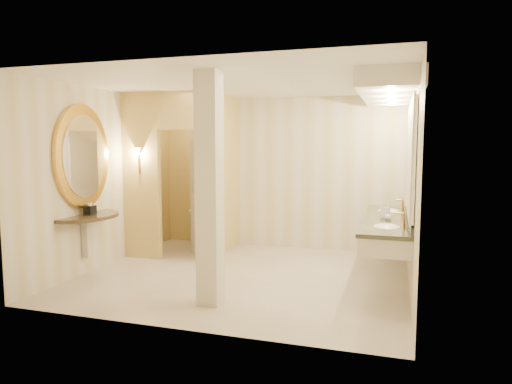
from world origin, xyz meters
TOP-DOWN VIEW (x-y plane):
  - floor at (0.00, 0.00)m, footprint 4.50×4.50m
  - ceiling at (0.00, 0.00)m, footprint 4.50×4.50m
  - wall_back at (0.00, 2.00)m, footprint 4.50×0.02m
  - wall_front at (0.00, -2.00)m, footprint 4.50×0.02m
  - wall_left at (-2.25, 0.00)m, footprint 0.02×4.00m
  - wall_right at (2.25, 0.00)m, footprint 0.02×4.00m
  - toilet_closet at (-1.14, 0.96)m, footprint 1.50×1.55m
  - wall_sconce at (-1.93, 0.43)m, footprint 0.14×0.14m
  - vanity at (1.98, 0.39)m, footprint 0.75×2.77m
  - console_shelf at (-2.21, -0.59)m, footprint 1.13×1.13m
  - pillar at (-0.01, -1.19)m, footprint 0.26×0.26m
  - tissue_box at (-2.10, -0.60)m, footprint 0.14×0.14m
  - toilet at (-1.21, 1.39)m, footprint 0.63×0.86m
  - soap_bottle_a at (1.94, 0.79)m, footprint 0.08×0.08m
  - soap_bottle_b at (1.96, 0.16)m, footprint 0.12×0.12m
  - soap_bottle_c at (1.89, 0.28)m, footprint 0.09×0.09m

SIDE VIEW (x-z plane):
  - floor at x=0.00m, z-range 0.00..0.00m
  - toilet at x=-1.21m, z-range 0.00..0.78m
  - soap_bottle_b at x=1.96m, z-range 0.88..0.99m
  - tissue_box at x=-2.10m, z-range 0.88..1.01m
  - soap_bottle_a at x=1.94m, z-range 0.88..1.01m
  - soap_bottle_c at x=1.89m, z-range 0.88..1.10m
  - wall_back at x=0.00m, z-range 0.00..2.70m
  - wall_front at x=0.00m, z-range 0.00..2.70m
  - wall_left at x=-2.25m, z-range 0.00..2.70m
  - wall_right at x=2.25m, z-range 0.00..2.70m
  - pillar at x=-0.01m, z-range 0.00..2.70m
  - console_shelf at x=-2.21m, z-range 0.34..2.36m
  - toilet_closet at x=-1.14m, z-range 0.04..2.74m
  - vanity at x=1.98m, z-range 0.58..2.67m
  - wall_sconce at x=-1.93m, z-range 1.52..1.94m
  - ceiling at x=0.00m, z-range 2.70..2.70m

